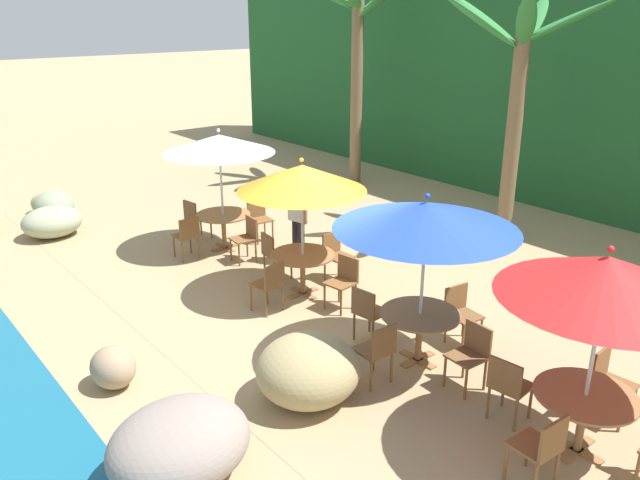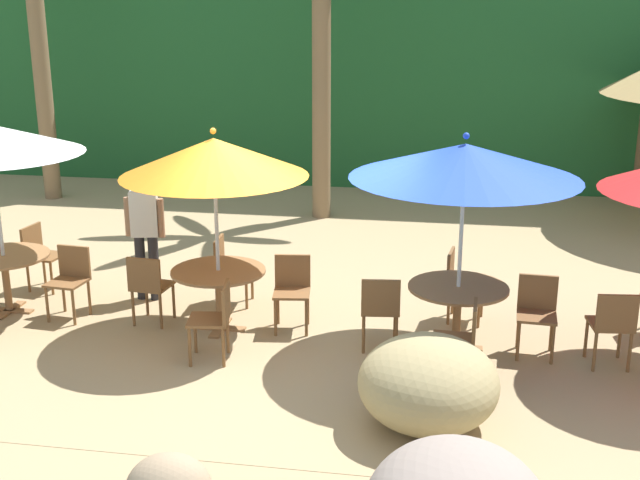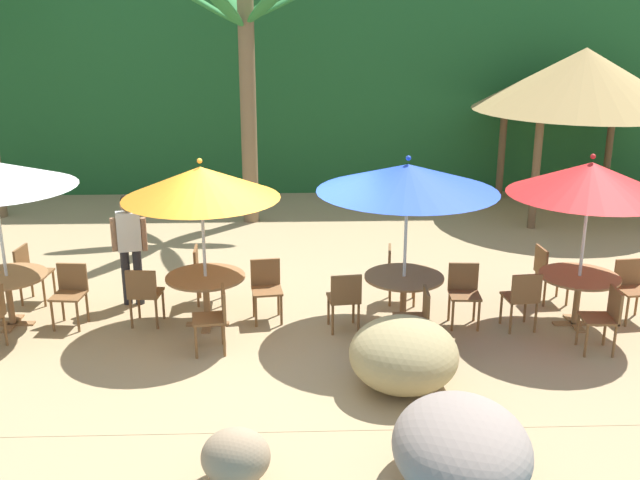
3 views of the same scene
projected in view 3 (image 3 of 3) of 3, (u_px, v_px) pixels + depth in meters
ground_plane at (276, 330)px, 10.34m from camera, size 120.00×120.00×0.00m
terrace_deck at (276, 329)px, 10.34m from camera, size 18.00×5.20×0.01m
foliage_backdrop at (282, 61)px, 17.99m from camera, size 28.00×2.40×6.00m
rock_seawall at (285, 401)px, 7.76m from camera, size 17.52×3.32×0.84m
dining_table_white at (8, 284)px, 10.31m from camera, size 1.10×1.10×0.74m
chair_white_seaward at (71, 290)px, 10.37m from camera, size 0.46×0.47×0.87m
chair_white_inland at (30, 270)px, 11.15m from camera, size 0.47×0.47×0.87m
umbrella_orange at (201, 183)px, 9.86m from camera, size 2.12×2.12×2.39m
dining_table_orange at (206, 284)px, 10.30m from camera, size 1.10×1.10×0.74m
chair_orange_seaward at (266, 285)px, 10.55m from camera, size 0.47×0.48×0.87m
chair_orange_inland at (204, 270)px, 11.13m from camera, size 0.45×0.44×0.87m
chair_orange_left at (144, 292)px, 10.29m from camera, size 0.46×0.47×0.87m
chair_orange_right at (216, 315)px, 9.55m from camera, size 0.48×0.48×0.87m
umbrella_blue at (408, 178)px, 9.83m from camera, size 2.44×2.44×2.43m
dining_table_blue at (404, 285)px, 10.29m from camera, size 1.10×1.10×0.74m
chair_blue_seaward at (464, 290)px, 10.39m from camera, size 0.45×0.45×0.87m
chair_blue_inland at (396, 270)px, 11.14m from camera, size 0.48×0.47×0.87m
chair_blue_left at (345, 297)px, 10.12m from camera, size 0.47×0.47×0.87m
chair_blue_right at (417, 316)px, 9.51m from camera, size 0.44×0.44×0.87m
umbrella_red at (591, 179)px, 9.86m from camera, size 2.19×2.19×2.45m
dining_table_red at (579, 284)px, 10.32m from camera, size 1.10×1.10×0.74m
chair_red_seaward at (631, 285)px, 10.55m from camera, size 0.46×0.47×0.87m
chair_red_inland at (547, 270)px, 11.14m from camera, size 0.46×0.45×0.87m
chair_red_left at (522, 296)px, 10.15m from camera, size 0.46×0.47×0.87m
chair_red_right at (605, 315)px, 9.54m from camera, size 0.45×0.44×0.87m
palm_tree_second at (248, 55)px, 14.49m from camera, size 3.54×3.34×4.92m
palapa_hut at (584, 80)px, 15.40m from camera, size 4.54×4.54×3.47m
waiter_in_white at (129, 242)px, 10.93m from camera, size 0.52×0.27×1.70m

